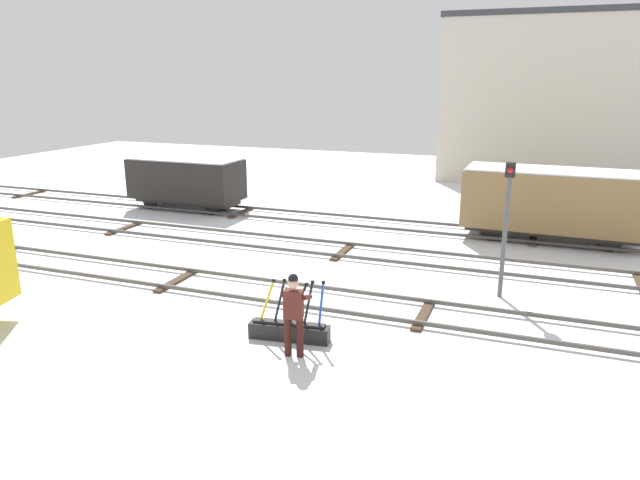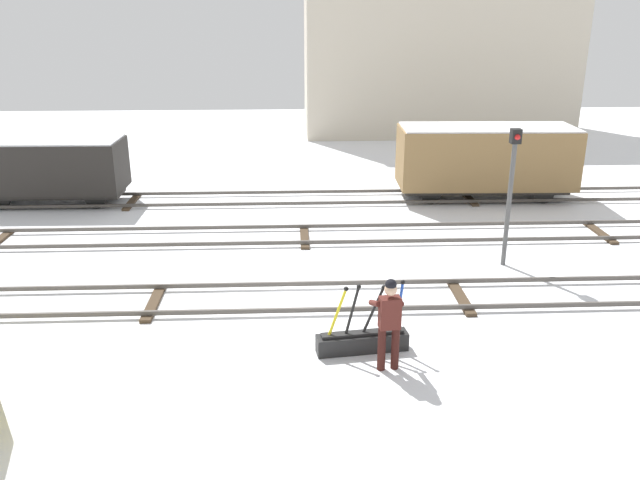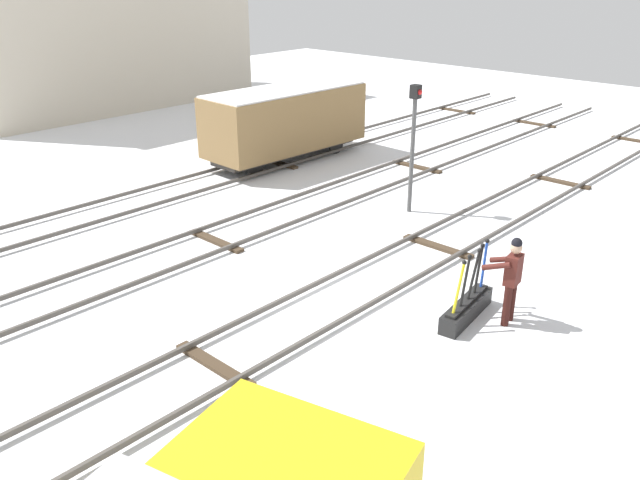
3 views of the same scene
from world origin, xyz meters
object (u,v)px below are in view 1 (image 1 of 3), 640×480
object	(u,v)px
signal_post	(506,216)
freight_car_far_end	(552,201)
switch_lever_frame	(290,329)
rail_worker	(294,310)
freight_car_near_switch	(186,180)

from	to	relation	value
signal_post	freight_car_far_end	bearing A→B (deg)	78.99
switch_lever_frame	rail_worker	distance (m)	1.09
switch_lever_frame	rail_worker	size ratio (longest dim) A/B	1.01
freight_car_near_switch	freight_car_far_end	distance (m)	14.85
switch_lever_frame	freight_car_near_switch	bearing A→B (deg)	124.32
freight_car_near_switch	freight_car_far_end	bearing A→B (deg)	0.76
signal_post	freight_car_far_end	xyz separation A→B (m)	(1.21, 6.21, -0.75)
rail_worker	freight_car_far_end	size ratio (longest dim) A/B	0.30
freight_car_near_switch	freight_car_far_end	xyz separation A→B (m)	(14.85, -0.00, 0.16)
rail_worker	freight_car_near_switch	size ratio (longest dim) A/B	0.37
signal_post	freight_car_near_switch	bearing A→B (deg)	155.51
switch_lever_frame	freight_car_near_switch	xyz separation A→B (m)	(-9.48, 10.58, 1.05)
switch_lever_frame	freight_car_far_end	xyz separation A→B (m)	(5.37, 10.58, 1.20)
rail_worker	signal_post	size ratio (longest dim) A/B	0.51
switch_lever_frame	freight_car_far_end	bearing A→B (deg)	55.58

